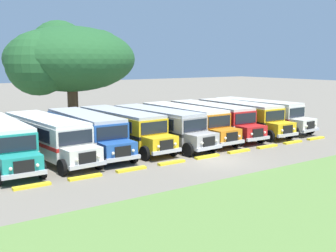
{
  "coord_description": "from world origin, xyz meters",
  "views": [
    {
      "loc": [
        -18.16,
        -20.54,
        6.65
      ],
      "look_at": [
        0.0,
        5.85,
        1.6
      ],
      "focal_mm": 44.38,
      "sensor_mm": 36.0,
      "label": 1
    }
  ],
  "objects_px": {
    "parked_bus_slot_0": "(0,140)",
    "parked_bus_slot_8": "(259,113)",
    "parked_bus_slot_5": "(185,121)",
    "parked_bus_slot_3": "(122,127)",
    "parked_bus_slot_4": "(159,125)",
    "parked_bus_slot_1": "(47,135)",
    "parked_bus_slot_7": "(240,116)",
    "parked_bus_slot_2": "(86,131)",
    "broad_shade_tree": "(70,58)",
    "parked_bus_slot_6": "(212,118)"
  },
  "relations": [
    {
      "from": "parked_bus_slot_0",
      "to": "parked_bus_slot_4",
      "type": "bearing_deg",
      "value": 89.51
    },
    {
      "from": "parked_bus_slot_2",
      "to": "parked_bus_slot_8",
      "type": "height_order",
      "value": "same"
    },
    {
      "from": "parked_bus_slot_3",
      "to": "broad_shade_tree",
      "type": "xyz_separation_m",
      "value": [
        1.27,
        13.67,
        5.32
      ]
    },
    {
      "from": "parked_bus_slot_3",
      "to": "parked_bus_slot_7",
      "type": "bearing_deg",
      "value": 85.5
    },
    {
      "from": "parked_bus_slot_2",
      "to": "broad_shade_tree",
      "type": "bearing_deg",
      "value": 163.22
    },
    {
      "from": "parked_bus_slot_3",
      "to": "parked_bus_slot_1",
      "type": "bearing_deg",
      "value": -88.25
    },
    {
      "from": "parked_bus_slot_7",
      "to": "parked_bus_slot_8",
      "type": "relative_size",
      "value": 0.99
    },
    {
      "from": "parked_bus_slot_0",
      "to": "broad_shade_tree",
      "type": "distance_m",
      "value": 18.33
    },
    {
      "from": "parked_bus_slot_6",
      "to": "broad_shade_tree",
      "type": "relative_size",
      "value": 0.79
    },
    {
      "from": "parked_bus_slot_2",
      "to": "parked_bus_slot_3",
      "type": "relative_size",
      "value": 1.0
    },
    {
      "from": "parked_bus_slot_4",
      "to": "parked_bus_slot_5",
      "type": "height_order",
      "value": "same"
    },
    {
      "from": "parked_bus_slot_2",
      "to": "broad_shade_tree",
      "type": "height_order",
      "value": "broad_shade_tree"
    },
    {
      "from": "parked_bus_slot_7",
      "to": "parked_bus_slot_2",
      "type": "bearing_deg",
      "value": -89.25
    },
    {
      "from": "parked_bus_slot_1",
      "to": "broad_shade_tree",
      "type": "distance_m",
      "value": 16.78
    },
    {
      "from": "parked_bus_slot_8",
      "to": "parked_bus_slot_5",
      "type": "bearing_deg",
      "value": -92.97
    },
    {
      "from": "parked_bus_slot_0",
      "to": "parked_bus_slot_1",
      "type": "relative_size",
      "value": 0.99
    },
    {
      "from": "parked_bus_slot_8",
      "to": "parked_bus_slot_4",
      "type": "bearing_deg",
      "value": -91.21
    },
    {
      "from": "parked_bus_slot_0",
      "to": "parked_bus_slot_1",
      "type": "height_order",
      "value": "same"
    },
    {
      "from": "parked_bus_slot_1",
      "to": "parked_bus_slot_6",
      "type": "bearing_deg",
      "value": 86.65
    },
    {
      "from": "parked_bus_slot_0",
      "to": "parked_bus_slot_8",
      "type": "relative_size",
      "value": 0.99
    },
    {
      "from": "parked_bus_slot_3",
      "to": "parked_bus_slot_4",
      "type": "relative_size",
      "value": 1.0
    },
    {
      "from": "parked_bus_slot_7",
      "to": "parked_bus_slot_5",
      "type": "bearing_deg",
      "value": -89.39
    },
    {
      "from": "parked_bus_slot_6",
      "to": "parked_bus_slot_0",
      "type": "bearing_deg",
      "value": -87.56
    },
    {
      "from": "parked_bus_slot_1",
      "to": "parked_bus_slot_8",
      "type": "height_order",
      "value": "same"
    },
    {
      "from": "parked_bus_slot_4",
      "to": "parked_bus_slot_5",
      "type": "relative_size",
      "value": 1.01
    },
    {
      "from": "parked_bus_slot_4",
      "to": "parked_bus_slot_3",
      "type": "bearing_deg",
      "value": -108.21
    },
    {
      "from": "parked_bus_slot_4",
      "to": "parked_bus_slot_7",
      "type": "relative_size",
      "value": 1.01
    },
    {
      "from": "broad_shade_tree",
      "to": "parked_bus_slot_6",
      "type": "bearing_deg",
      "value": -61.03
    },
    {
      "from": "parked_bus_slot_4",
      "to": "broad_shade_tree",
      "type": "height_order",
      "value": "broad_shade_tree"
    },
    {
      "from": "parked_bus_slot_8",
      "to": "parked_bus_slot_7",
      "type": "bearing_deg",
      "value": -87.34
    },
    {
      "from": "parked_bus_slot_1",
      "to": "parked_bus_slot_5",
      "type": "bearing_deg",
      "value": 86.53
    },
    {
      "from": "parked_bus_slot_1",
      "to": "parked_bus_slot_3",
      "type": "height_order",
      "value": "same"
    },
    {
      "from": "parked_bus_slot_7",
      "to": "parked_bus_slot_8",
      "type": "height_order",
      "value": "same"
    },
    {
      "from": "parked_bus_slot_2",
      "to": "parked_bus_slot_3",
      "type": "height_order",
      "value": "same"
    },
    {
      "from": "parked_bus_slot_4",
      "to": "parked_bus_slot_2",
      "type": "bearing_deg",
      "value": -99.87
    },
    {
      "from": "parked_bus_slot_5",
      "to": "parked_bus_slot_3",
      "type": "bearing_deg",
      "value": -93.4
    },
    {
      "from": "parked_bus_slot_8",
      "to": "broad_shade_tree",
      "type": "distance_m",
      "value": 20.19
    },
    {
      "from": "parked_bus_slot_0",
      "to": "parked_bus_slot_7",
      "type": "height_order",
      "value": "same"
    },
    {
      "from": "broad_shade_tree",
      "to": "parked_bus_slot_4",
      "type": "bearing_deg",
      "value": -83.42
    },
    {
      "from": "parked_bus_slot_6",
      "to": "broad_shade_tree",
      "type": "height_order",
      "value": "broad_shade_tree"
    },
    {
      "from": "parked_bus_slot_3",
      "to": "parked_bus_slot_8",
      "type": "relative_size",
      "value": 1.0
    },
    {
      "from": "parked_bus_slot_1",
      "to": "parked_bus_slot_8",
      "type": "xyz_separation_m",
      "value": [
        21.17,
        0.41,
        0.0
      ]
    },
    {
      "from": "parked_bus_slot_6",
      "to": "parked_bus_slot_5",
      "type": "bearing_deg",
      "value": -86.8
    },
    {
      "from": "parked_bus_slot_0",
      "to": "parked_bus_slot_4",
      "type": "height_order",
      "value": "same"
    },
    {
      "from": "parked_bus_slot_3",
      "to": "parked_bus_slot_8",
      "type": "bearing_deg",
      "value": 87.2
    },
    {
      "from": "parked_bus_slot_8",
      "to": "broad_shade_tree",
      "type": "relative_size",
      "value": 0.79
    },
    {
      "from": "parked_bus_slot_0",
      "to": "parked_bus_slot_2",
      "type": "height_order",
      "value": "same"
    },
    {
      "from": "parked_bus_slot_3",
      "to": "parked_bus_slot_7",
      "type": "relative_size",
      "value": 1.0
    },
    {
      "from": "parked_bus_slot_2",
      "to": "parked_bus_slot_5",
      "type": "height_order",
      "value": "same"
    },
    {
      "from": "parked_bus_slot_2",
      "to": "parked_bus_slot_8",
      "type": "xyz_separation_m",
      "value": [
        18.16,
        0.09,
        0.0
      ]
    }
  ]
}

